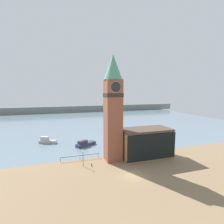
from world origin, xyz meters
name	(u,v)px	position (x,y,z in m)	size (l,w,h in m)	color
ground_plane	(132,176)	(0.00, 0.00, 0.00)	(160.00, 160.00, 0.00)	#846B4C
water	(82,120)	(0.00, 71.97, 0.00)	(160.00, 120.00, 0.00)	slate
far_shoreline	(74,109)	(0.00, 111.97, 2.50)	(180.00, 3.00, 5.00)	gray
pier_railing	(80,156)	(-8.98, 11.72, 0.95)	(9.96, 0.08, 1.09)	#232328
clock_tower	(113,105)	(-1.06, 9.25, 13.68)	(4.43, 4.43, 25.75)	brown
pier_building	(146,143)	(7.61, 8.39, 3.77)	(12.97, 6.81, 7.51)	tan
boat_near	(85,144)	(-5.96, 22.29, 0.72)	(6.81, 4.86, 1.95)	#333856
boat_far	(47,141)	(-17.49, 29.10, 0.79)	(5.85, 3.58, 2.18)	#B7B2A8
mooring_bollard_near	(92,164)	(-6.94, 7.11, 0.37)	(0.25, 0.25, 0.69)	brown
lamp_post	(83,156)	(-8.79, 7.57, 2.57)	(0.32, 0.32, 3.63)	black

